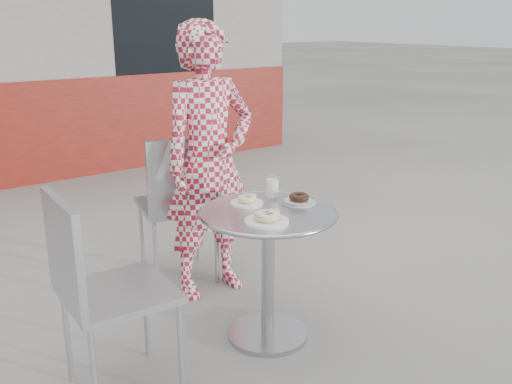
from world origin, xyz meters
TOP-DOWN VIEW (x-y plane):
  - ground at (0.00, 0.00)m, footprint 60.00×60.00m
  - bistro_table at (-0.02, -0.00)m, footprint 0.67×0.67m
  - chair_far at (-0.02, 0.89)m, footprint 0.53×0.53m
  - chair_left at (-0.79, 0.04)m, footprint 0.46×0.46m
  - seated_person at (0.05, 0.63)m, footprint 0.57×0.38m
  - plate_far at (-0.03, 0.15)m, footprint 0.16×0.16m
  - plate_near at (-0.12, -0.13)m, footprint 0.20×0.20m
  - plate_checker at (0.19, 0.01)m, footprint 0.18×0.18m
  - milk_cup at (0.14, 0.17)m, footprint 0.07×0.07m

SIDE VIEW (x-z plane):
  - ground at x=0.00m, z-range 0.00..0.00m
  - chair_left at x=-0.79m, z-range -0.17..0.73m
  - chair_far at x=-0.02m, z-range -0.18..0.74m
  - bistro_table at x=-0.02m, z-range 0.17..0.85m
  - plate_checker at x=0.19m, z-range 0.67..0.72m
  - plate_far at x=-0.03m, z-range 0.67..0.72m
  - plate_near at x=-0.12m, z-range 0.67..0.73m
  - milk_cup at x=0.14m, z-range 0.68..0.79m
  - seated_person at x=0.05m, z-range 0.00..1.56m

